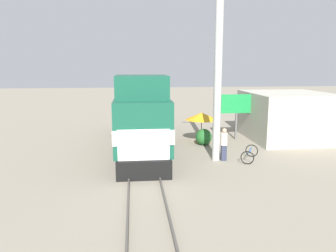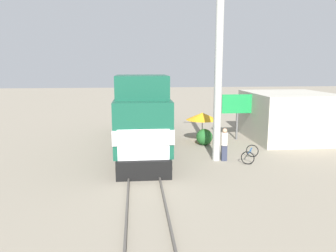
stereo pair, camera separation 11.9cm
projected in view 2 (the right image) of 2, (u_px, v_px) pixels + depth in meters
ground_plane at (142, 154)px, 19.73m from camera, size 120.00×120.00×0.00m
rail_near at (130, 153)px, 19.65m from camera, size 0.08×34.36×0.15m
rail_far at (154, 152)px, 19.78m from camera, size 0.08×34.36×0.15m
locomotive at (141, 117)px, 21.00m from camera, size 2.86×13.76×4.74m
utility_pole at (218, 69)px, 17.45m from camera, size 1.80×0.42×10.02m
vendor_umbrella at (202, 116)px, 22.32m from camera, size 2.21×2.21×2.07m
billboard_sign at (238, 106)px, 23.07m from camera, size 2.27×0.12×3.24m
shrub_cluster at (204, 137)px, 21.79m from camera, size 1.09×1.09×1.09m
person_bystander at (224, 143)px, 18.09m from camera, size 0.34×0.34×1.84m
bicycle at (250, 154)px, 18.25m from camera, size 1.42×1.79×0.72m
building_block_distant at (288, 116)px, 23.52m from camera, size 5.49×6.19×3.33m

